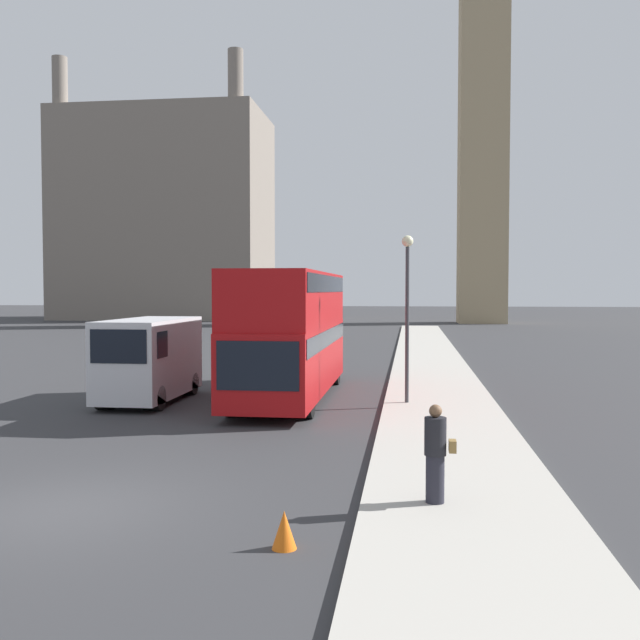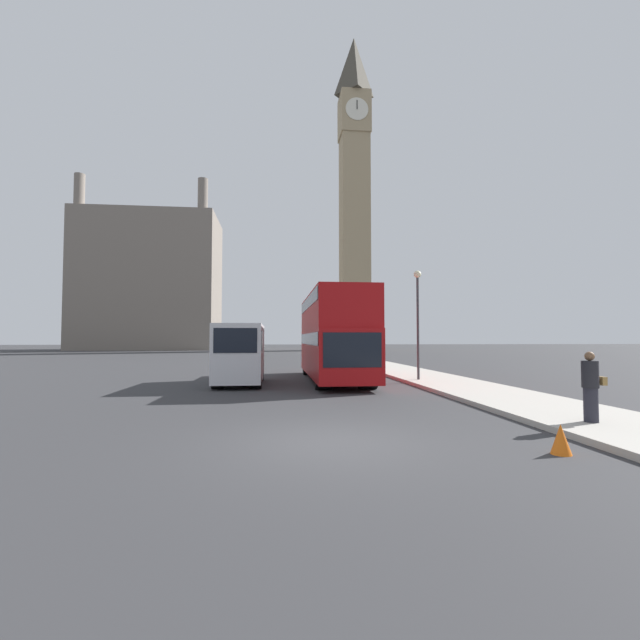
% 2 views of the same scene
% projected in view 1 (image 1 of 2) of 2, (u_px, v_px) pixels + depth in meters
% --- Properties ---
extents(ground_plane, '(300.00, 300.00, 0.00)m').
position_uv_depth(ground_plane, '(62.00, 510.00, 12.01)').
color(ground_plane, '#333335').
extents(sidewalk_strip, '(3.53, 120.00, 0.15)m').
position_uv_depth(sidewalk_strip, '(470.00, 522.00, 11.15)').
color(sidewalk_strip, '#ADA89E').
rests_on(sidewalk_strip, ground_plane).
extents(clock_tower, '(5.60, 5.77, 60.07)m').
position_uv_depth(clock_tower, '(484.00, 43.00, 78.35)').
color(clock_tower, tan).
rests_on(clock_tower, ground_plane).
extents(building_block_distant, '(25.52, 15.15, 31.73)m').
position_uv_depth(building_block_distant, '(166.00, 217.00, 91.42)').
color(building_block_distant, slate).
rests_on(building_block_distant, ground_plane).
extents(red_double_decker_bus, '(2.60, 10.66, 4.28)m').
position_uv_depth(red_double_decker_bus, '(291.00, 329.00, 24.23)').
color(red_double_decker_bus, '#A80F11').
rests_on(red_double_decker_bus, ground_plane).
extents(white_van, '(2.08, 5.07, 2.74)m').
position_uv_depth(white_van, '(149.00, 358.00, 23.45)').
color(white_van, silver).
rests_on(white_van, ground_plane).
extents(pedestrian, '(0.53, 0.37, 1.65)m').
position_uv_depth(pedestrian, '(436.00, 454.00, 11.87)').
color(pedestrian, '#23232D').
rests_on(pedestrian, sidewalk_strip).
extents(street_lamp, '(0.36, 0.36, 5.26)m').
position_uv_depth(street_lamp, '(407.00, 292.00, 22.36)').
color(street_lamp, '#38383D').
rests_on(street_lamp, sidewalk_strip).
extents(traffic_cone, '(0.36, 0.36, 0.55)m').
position_uv_depth(traffic_cone, '(284.00, 530.00, 10.18)').
color(traffic_cone, orange).
rests_on(traffic_cone, ground_plane).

